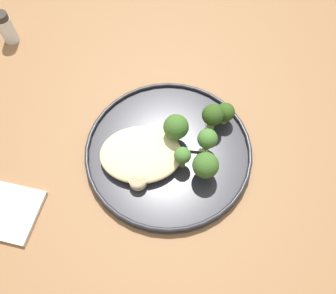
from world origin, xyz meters
The scene contains 17 objects.
ground centered at (0.00, 0.00, 0.00)m, with size 6.00×6.00×0.00m, color #2D2B28.
wooden_dining_table centered at (0.00, 0.00, 0.66)m, with size 1.40×1.00×0.74m.
dinner_plate centered at (0.03, -0.02, 0.75)m, with size 0.29×0.29×0.02m.
noodle_bed centered at (-0.02, -0.03, 0.76)m, with size 0.14×0.11×0.03m.
seared_scallop_rear_pale centered at (-0.01, -0.03, 0.76)m, with size 0.03×0.03×0.01m.
seared_scallop_front_small centered at (-0.05, -0.03, 0.76)m, with size 0.02×0.02×0.02m.
seared_scallop_tilted_round centered at (-0.02, -0.08, 0.76)m, with size 0.03×0.03×0.02m.
seared_scallop_large_seared centered at (0.02, -0.06, 0.76)m, with size 0.03×0.03×0.02m.
broccoli_floret_center_pile centered at (0.05, -0.05, 0.78)m, with size 0.03×0.03×0.05m.
broccoli_floret_beside_noodles centered at (0.09, -0.02, 0.79)m, with size 0.03×0.03×0.05m.
broccoli_floret_right_tilted centered at (0.04, 0.00, 0.79)m, with size 0.04×0.04×0.06m.
broccoli_floret_split_head centered at (0.10, 0.03, 0.79)m, with size 0.04×0.04×0.06m.
broccoli_floret_left_leaning centered at (0.09, -0.07, 0.78)m, with size 0.04×0.04×0.06m.
broccoli_floret_front_edge centered at (0.13, 0.04, 0.78)m, with size 0.03×0.03×0.05m.
onion_sliver_long_sliver centered at (0.10, 0.03, 0.75)m, with size 0.05×0.01×0.00m, color silver.
onion_sliver_curled_piece centered at (0.07, -0.02, 0.75)m, with size 0.05×0.01×0.00m, color silver.
pepper_shaker centered at (-0.31, 0.26, 0.77)m, with size 0.03×0.03×0.07m.
Camera 1 is at (0.03, -0.29, 1.26)m, focal length 35.30 mm.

